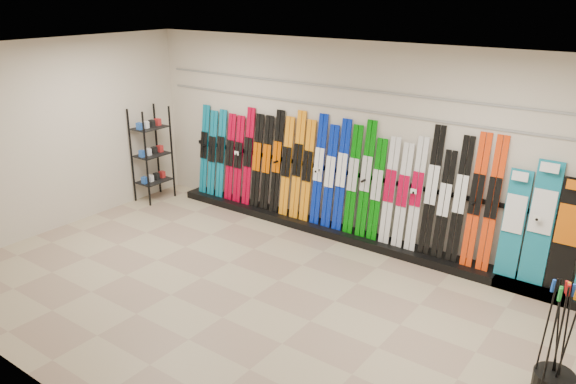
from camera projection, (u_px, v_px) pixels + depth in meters
The scene contains 12 objects.
floor at pixel (252, 298), 7.10m from camera, with size 8.00×8.00×0.00m, color gray.
back_wall at pixel (356, 142), 8.48m from camera, with size 8.00×8.00×0.00m, color beige.
left_wall at pixel (54, 137), 8.81m from camera, with size 5.00×5.00×0.00m, color beige.
ceiling at pixel (246, 56), 6.08m from camera, with size 8.00×8.00×0.00m, color silver.
ski_rack_base at pixel (357, 237), 8.68m from camera, with size 8.00×0.40×0.12m, color black.
skis at pixel (327, 174), 8.78m from camera, with size 5.38×0.27×1.83m.
snowboards at pixel (552, 231), 6.97m from camera, with size 1.24×0.25×1.59m.
accessory_rack at pixel (152, 154), 10.18m from camera, with size 0.40×0.60×1.72m, color black.
pole_bin at pixel (553, 384), 5.36m from camera, with size 0.38×0.38×0.25m, color black.
ski_poles at pixel (556, 340), 5.21m from camera, with size 0.29×0.31×1.18m.
slatwall_rail_0 at pixel (356, 110), 8.30m from camera, with size 7.60×0.02×0.03m, color gray.
slatwall_rail_1 at pixel (357, 89), 8.20m from camera, with size 7.60×0.02×0.03m, color gray.
Camera 1 is at (4.04, -4.75, 3.68)m, focal length 35.00 mm.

